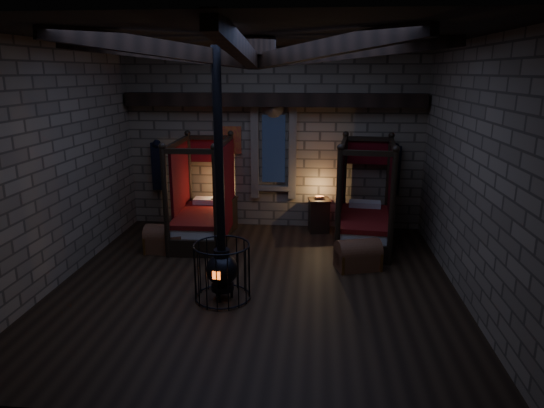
# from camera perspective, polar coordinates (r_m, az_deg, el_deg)

# --- Properties ---
(room) EXTENTS (7.02, 7.02, 4.29)m
(room) POSITION_cam_1_polar(r_m,az_deg,el_deg) (8.05, -2.05, 15.81)
(room) COLOR black
(room) RESTS_ON ground
(bed_left) EXTENTS (1.18, 2.17, 2.24)m
(bed_left) POSITION_cam_1_polar(r_m,az_deg,el_deg) (10.94, -8.08, -1.40)
(bed_left) COLOR black
(bed_left) RESTS_ON ground
(bed_right) EXTENTS (1.34, 2.25, 2.25)m
(bed_right) POSITION_cam_1_polar(r_m,az_deg,el_deg) (10.75, 10.79, -1.82)
(bed_right) COLOR black
(bed_right) RESTS_ON ground
(trunk_left) EXTENTS (0.83, 0.53, 0.60)m
(trunk_left) POSITION_cam_1_polar(r_m,az_deg,el_deg) (10.44, -12.41, -4.09)
(trunk_left) COLOR brown
(trunk_left) RESTS_ON ground
(trunk_right) EXTENTS (0.93, 0.73, 0.60)m
(trunk_right) POSITION_cam_1_polar(r_m,az_deg,el_deg) (9.48, 10.08, -5.98)
(trunk_right) COLOR brown
(trunk_right) RESTS_ON ground
(nightstand_left) EXTENTS (0.60, 0.59, 0.97)m
(nightstand_left) POSITION_cam_1_polar(r_m,az_deg,el_deg) (11.59, -5.53, -1.09)
(nightstand_left) COLOR black
(nightstand_left) RESTS_ON ground
(nightstand_right) EXTENTS (0.56, 0.54, 0.86)m
(nightstand_right) POSITION_cam_1_polar(r_m,az_deg,el_deg) (11.48, 5.54, -1.29)
(nightstand_right) COLOR black
(nightstand_right) RESTS_ON ground
(stove) EXTENTS (0.94, 0.94, 4.05)m
(stove) POSITION_cam_1_polar(r_m,az_deg,el_deg) (8.08, -5.90, -7.17)
(stove) COLOR black
(stove) RESTS_ON ground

